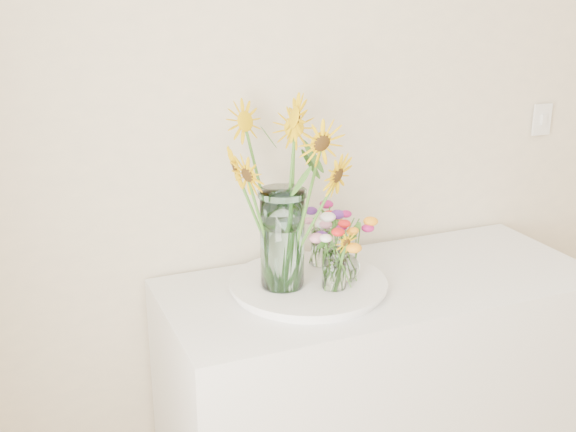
# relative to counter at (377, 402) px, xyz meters

# --- Properties ---
(counter) EXTENTS (1.40, 0.60, 0.90)m
(counter) POSITION_rel_counter_xyz_m (0.00, 0.00, 0.00)
(counter) COLOR white
(counter) RESTS_ON ground_plane
(tray) EXTENTS (0.46, 0.46, 0.02)m
(tray) POSITION_rel_counter_xyz_m (-0.25, 0.02, 0.46)
(tray) COLOR white
(tray) RESTS_ON counter
(mason_jar) EXTENTS (0.15, 0.15, 0.31)m
(mason_jar) POSITION_rel_counter_xyz_m (-0.33, 0.03, 0.63)
(mason_jar) COLOR silver
(mason_jar) RESTS_ON tray
(sunflower_bouquet) EXTENTS (0.74, 0.74, 0.57)m
(sunflower_bouquet) POSITION_rel_counter_xyz_m (-0.33, 0.03, 0.76)
(sunflower_bouquet) COLOR #E1AE04
(sunflower_bouquet) RESTS_ON tray
(small_vase_a) EXTENTS (0.09, 0.09, 0.13)m
(small_vase_a) POSITION_rel_counter_xyz_m (-0.20, -0.05, 0.54)
(small_vase_a) COLOR white
(small_vase_a) RESTS_ON tray
(wildflower_posy_a) EXTENTS (0.20, 0.20, 0.22)m
(wildflower_posy_a) POSITION_rel_counter_xyz_m (-0.20, -0.05, 0.58)
(wildflower_posy_a) COLOR orange
(wildflower_posy_a) RESTS_ON tray
(small_vase_b) EXTENTS (0.10, 0.10, 0.14)m
(small_vase_b) POSITION_rel_counter_xyz_m (-0.14, -0.00, 0.55)
(small_vase_b) COLOR white
(small_vase_b) RESTS_ON tray
(wildflower_posy_b) EXTENTS (0.23, 0.23, 0.23)m
(wildflower_posy_b) POSITION_rel_counter_xyz_m (-0.14, -0.00, 0.59)
(wildflower_posy_b) COLOR orange
(wildflower_posy_b) RESTS_ON tray
(small_vase_c) EXTENTS (0.08, 0.08, 0.12)m
(small_vase_c) POSITION_rel_counter_xyz_m (-0.15, 0.13, 0.54)
(small_vase_c) COLOR white
(small_vase_c) RESTS_ON tray
(wildflower_posy_c) EXTENTS (0.17, 0.17, 0.21)m
(wildflower_posy_c) POSITION_rel_counter_xyz_m (-0.15, 0.13, 0.58)
(wildflower_posy_c) COLOR orange
(wildflower_posy_c) RESTS_ON tray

